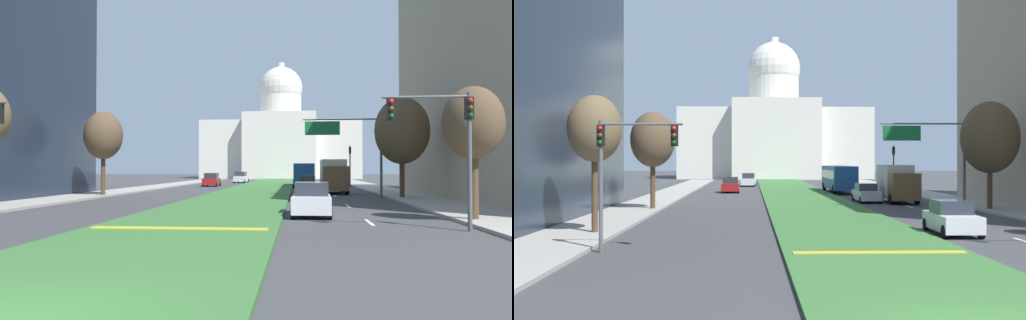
# 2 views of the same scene
# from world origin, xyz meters

# --- Properties ---
(ground_plane) EXTENTS (260.00, 260.00, 0.00)m
(ground_plane) POSITION_xyz_m (0.00, 55.75, 0.00)
(ground_plane) COLOR #3D3D3F
(grass_median) EXTENTS (7.26, 100.35, 0.14)m
(grass_median) POSITION_xyz_m (0.00, 50.18, 0.07)
(grass_median) COLOR #386B33
(grass_median) RESTS_ON ground_plane
(median_curb_nose) EXTENTS (6.53, 0.50, 0.04)m
(median_curb_nose) POSITION_xyz_m (0.00, 10.63, 0.16)
(median_curb_nose) COLOR gold
(median_curb_nose) RESTS_ON grass_median
(lane_dashes_right) EXTENTS (0.16, 56.77, 0.01)m
(lane_dashes_right) POSITION_xyz_m (7.43, 42.86, 0.00)
(lane_dashes_right) COLOR silver
(lane_dashes_right) RESTS_ON ground_plane
(sidewalk_left) EXTENTS (4.00, 100.35, 0.15)m
(sidewalk_left) POSITION_xyz_m (-13.23, 44.60, 0.07)
(sidewalk_left) COLOR #9E9991
(sidewalk_left) RESTS_ON ground_plane
(sidewalk_right) EXTENTS (4.00, 100.35, 0.15)m
(sidewalk_right) POSITION_xyz_m (13.23, 44.60, 0.07)
(sidewalk_right) COLOR #9E9991
(sidewalk_right) RESTS_ON ground_plane
(capitol_building) EXTENTS (37.25, 23.61, 28.56)m
(capitol_building) POSITION_xyz_m (0.00, 110.60, 8.89)
(capitol_building) COLOR silver
(capitol_building) RESTS_ON ground_plane
(traffic_light_near_left) EXTENTS (3.34, 0.35, 5.20)m
(traffic_light_near_left) POSITION_xyz_m (-9.88, 11.94, 3.80)
(traffic_light_near_left) COLOR #515456
(traffic_light_near_left) RESTS_ON ground_plane
(traffic_light_far_right) EXTENTS (0.28, 0.35, 5.20)m
(traffic_light_far_right) POSITION_xyz_m (10.73, 53.41, 3.31)
(traffic_light_far_right) COLOR #515456
(traffic_light_far_right) RESTS_ON ground_plane
(overhead_guide_sign) EXTENTS (6.32, 0.20, 6.50)m
(overhead_guide_sign) POSITION_xyz_m (8.53, 32.15, 4.68)
(overhead_guide_sign) COLOR #515456
(overhead_guide_sign) RESTS_ON ground_plane
(street_tree_left_near) EXTENTS (2.60, 2.60, 6.78)m
(street_tree_left_near) POSITION_xyz_m (-12.37, 17.51, 5.11)
(street_tree_left_near) COLOR #4C3823
(street_tree_left_near) RESTS_ON ground_plane
(street_tree_left_mid) EXTENTS (3.19, 3.19, 7.10)m
(street_tree_left_mid) POSITION_xyz_m (-11.87, 31.85, 5.07)
(street_tree_left_mid) COLOR #4C3823
(street_tree_left_mid) RESTS_ON ground_plane
(street_tree_right_mid) EXTENTS (4.11, 4.11, 7.82)m
(street_tree_right_mid) POSITION_xyz_m (12.23, 30.68, 5.23)
(street_tree_right_mid) COLOR #4C3823
(street_tree_right_mid) RESTS_ON ground_plane
(sedan_lead_stopped) EXTENTS (2.04, 4.37, 1.66)m
(sedan_lead_stopped) POSITION_xyz_m (5.00, 17.29, 0.78)
(sedan_lead_stopped) COLOR silver
(sedan_lead_stopped) RESTS_ON ground_plane
(sedan_midblock) EXTENTS (1.83, 4.63, 1.62)m
(sedan_midblock) POSITION_xyz_m (5.13, 39.92, 0.77)
(sedan_midblock) COLOR #BCBCC1
(sedan_midblock) RESTS_ON ground_plane
(sedan_distant) EXTENTS (2.07, 4.19, 1.75)m
(sedan_distant) POSITION_xyz_m (-7.07, 55.41, 0.82)
(sedan_distant) COLOR maroon
(sedan_distant) RESTS_ON ground_plane
(sedan_far_horizon) EXTENTS (2.16, 4.56, 1.82)m
(sedan_far_horizon) POSITION_xyz_m (-5.06, 71.12, 0.84)
(sedan_far_horizon) COLOR silver
(sedan_far_horizon) RESTS_ON ground_plane
(box_truck_delivery) EXTENTS (2.40, 6.40, 3.20)m
(box_truck_delivery) POSITION_xyz_m (7.67, 39.29, 1.68)
(box_truck_delivery) COLOR brown
(box_truck_delivery) RESTS_ON ground_plane
(city_bus) EXTENTS (2.62, 11.00, 2.95)m
(city_bus) POSITION_xyz_m (5.00, 55.22, 1.77)
(city_bus) COLOR #1E4C8C
(city_bus) RESTS_ON ground_plane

